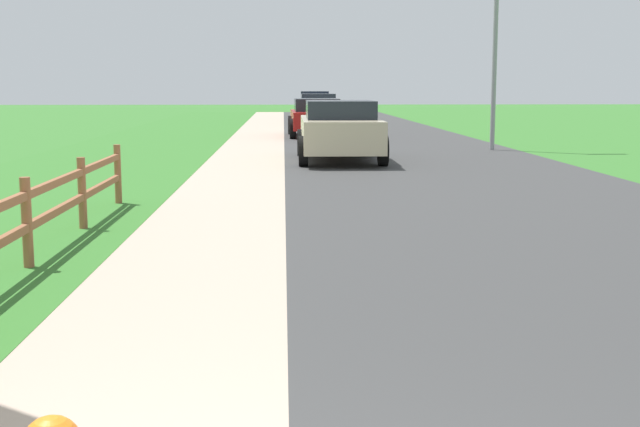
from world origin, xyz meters
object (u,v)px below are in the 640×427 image
(parked_car_red, at_px, (316,117))
(street_lamp, at_px, (499,20))
(parked_suv_beige, at_px, (340,130))
(parked_car_blue, at_px, (315,105))
(parked_car_silver, at_px, (318,109))

(parked_car_red, bearing_deg, street_lamp, -54.36)
(parked_suv_beige, bearing_deg, parked_car_red, 90.99)
(parked_car_red, relative_size, street_lamp, 0.74)
(parked_car_blue, bearing_deg, parked_car_red, -91.97)
(parked_car_red, distance_m, street_lamp, 9.32)
(parked_car_red, bearing_deg, parked_car_blue, 88.03)
(parked_car_silver, height_order, parked_car_blue, parked_car_blue)
(parked_car_silver, distance_m, street_lamp, 18.71)
(street_lamp, bearing_deg, parked_car_blue, 99.82)
(parked_car_silver, xyz_separation_m, parked_car_blue, (0.15, 8.00, 0.04))
(parked_suv_beige, xyz_separation_m, street_lamp, (4.94, 3.47, 3.03))
(street_lamp, bearing_deg, parked_car_red, 125.64)
(parked_car_blue, bearing_deg, parked_car_silver, -91.10)
(parked_car_silver, bearing_deg, parked_car_red, -92.62)
(parked_suv_beige, distance_m, parked_car_silver, 21.33)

